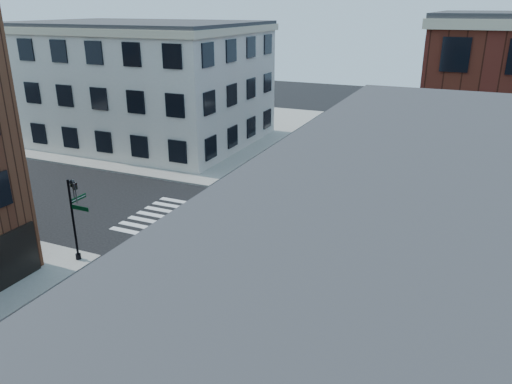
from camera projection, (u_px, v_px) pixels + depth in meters
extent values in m
plane|color=black|center=(249.00, 233.00, 29.68)|extent=(120.00, 120.00, 0.00)
cube|color=gray|center=(156.00, 126.00, 55.56)|extent=(30.00, 30.00, 0.15)
cube|color=silver|center=(139.00, 84.00, 48.61)|extent=(22.00, 16.00, 11.00)
cylinder|color=black|center=(404.00, 184.00, 35.11)|extent=(0.18, 0.18, 1.47)
cylinder|color=black|center=(405.00, 175.00, 34.85)|extent=(0.12, 0.12, 1.47)
sphere|color=#1A3E10|center=(408.00, 151.00, 34.26)|extent=(2.69, 2.69, 2.69)
sphere|color=#1A3E10|center=(411.00, 160.00, 34.27)|extent=(1.85, 1.85, 1.85)
cylinder|color=black|center=(415.00, 162.00, 40.28)|extent=(0.18, 0.18, 1.33)
cylinder|color=black|center=(416.00, 154.00, 40.04)|extent=(0.12, 0.12, 1.33)
sphere|color=#1A3E10|center=(418.00, 136.00, 39.51)|extent=(2.43, 2.43, 2.43)
sphere|color=#1A3E10|center=(421.00, 143.00, 39.50)|extent=(1.67, 1.67, 1.67)
cylinder|color=black|center=(73.00, 222.00, 25.61)|extent=(0.12, 0.12, 4.60)
cylinder|color=black|center=(78.00, 256.00, 26.31)|extent=(0.28, 0.28, 0.30)
cube|color=#053819|center=(80.00, 208.00, 25.10)|extent=(1.10, 0.03, 0.22)
cube|color=#053819|center=(78.00, 198.00, 25.69)|extent=(0.03, 1.10, 0.22)
imported|color=black|center=(76.00, 193.00, 25.00)|extent=(0.22, 0.18, 1.10)
imported|color=black|center=(73.00, 190.00, 25.38)|extent=(0.18, 0.22, 1.10)
cube|color=silver|center=(458.00, 263.00, 21.56)|extent=(6.55, 3.41, 3.35)
cube|color=maroon|center=(460.00, 279.00, 20.34)|extent=(2.37, 0.31, 0.76)
cube|color=maroon|center=(456.00, 249.00, 22.79)|extent=(2.37, 0.31, 0.76)
cube|color=#A8A8AA|center=(360.00, 262.00, 22.91)|extent=(2.45, 2.83, 2.16)
cube|color=black|center=(339.00, 251.00, 23.06)|extent=(0.34, 2.06, 0.97)
cube|color=black|center=(422.00, 293.00, 22.53)|extent=(8.72, 2.07, 0.27)
cylinder|color=black|center=(356.00, 296.00, 22.29)|extent=(1.12, 0.50, 1.08)
cylinder|color=black|center=(361.00, 272.00, 24.33)|extent=(1.12, 0.50, 1.08)
cylinder|color=black|center=(448.00, 311.00, 21.22)|extent=(1.12, 0.50, 1.08)
cylinder|color=black|center=(446.00, 284.00, 23.25)|extent=(1.12, 0.50, 1.08)
cylinder|color=black|center=(507.00, 293.00, 22.53)|extent=(1.12, 0.50, 1.08)
cube|color=orange|center=(167.00, 256.00, 26.95)|extent=(0.56, 0.56, 0.05)
cone|color=orange|center=(166.00, 250.00, 26.82)|extent=(0.53, 0.53, 0.80)
cylinder|color=white|center=(166.00, 248.00, 26.78)|extent=(0.31, 0.31, 0.09)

